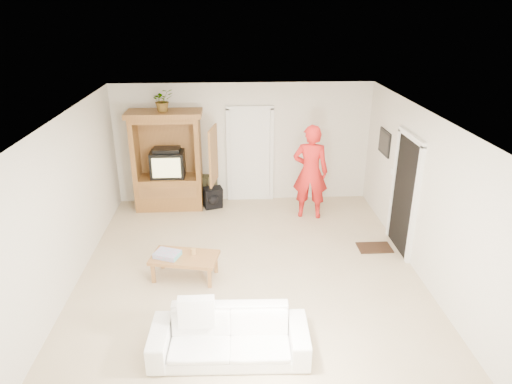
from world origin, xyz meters
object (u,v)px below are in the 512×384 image
man (310,172)px  coffee_table (185,259)px  armoire (169,167)px  sofa (229,336)px

man → coffee_table: bearing=54.3°
armoire → sofa: (1.25, -4.63, -0.62)m
man → sofa: (-1.64, -3.98, -0.69)m
sofa → coffee_table: bearing=113.4°
armoire → man: 2.97m
armoire → coffee_table: 2.93m
man → sofa: size_ratio=0.99×
man → coffee_table: 3.27m
armoire → man: armoire is taller
sofa → coffee_table: 1.94m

